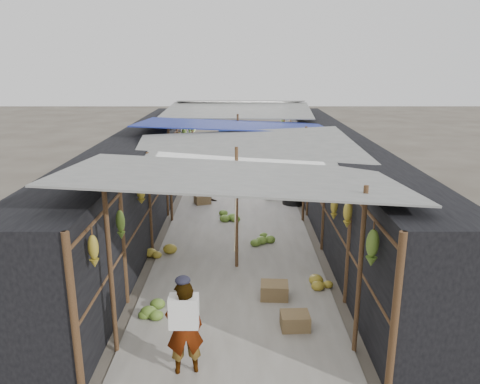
{
  "coord_description": "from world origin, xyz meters",
  "views": [
    {
      "loc": [
        0.06,
        -6.18,
        4.24
      ],
      "look_at": [
        0.07,
        4.49,
        1.25
      ],
      "focal_mm": 35.0,
      "sensor_mm": 36.0,
      "label": 1
    }
  ],
  "objects_px": {
    "vendor_seated": "(273,180)",
    "crate_near": "(295,321)",
    "shopper_blue": "(210,178)",
    "black_basin": "(293,201)",
    "vendor_elderly": "(184,328)"
  },
  "relations": [
    {
      "from": "vendor_seated",
      "to": "shopper_blue",
      "type": "bearing_deg",
      "value": -81.15
    },
    {
      "from": "shopper_blue",
      "to": "crate_near",
      "type": "bearing_deg",
      "value": -101.22
    },
    {
      "from": "black_basin",
      "to": "shopper_blue",
      "type": "height_order",
      "value": "shopper_blue"
    },
    {
      "from": "crate_near",
      "to": "shopper_blue",
      "type": "height_order",
      "value": "shopper_blue"
    },
    {
      "from": "crate_near",
      "to": "vendor_seated",
      "type": "bearing_deg",
      "value": 86.06
    },
    {
      "from": "black_basin",
      "to": "vendor_elderly",
      "type": "bearing_deg",
      "value": -106.55
    },
    {
      "from": "black_basin",
      "to": "vendor_elderly",
      "type": "relative_size",
      "value": 0.46
    },
    {
      "from": "crate_near",
      "to": "vendor_elderly",
      "type": "distance_m",
      "value": 2.08
    },
    {
      "from": "crate_near",
      "to": "vendor_seated",
      "type": "relative_size",
      "value": 0.59
    },
    {
      "from": "shopper_blue",
      "to": "black_basin",
      "type": "bearing_deg",
      "value": -30.27
    },
    {
      "from": "black_basin",
      "to": "shopper_blue",
      "type": "bearing_deg",
      "value": 175.31
    },
    {
      "from": "vendor_seated",
      "to": "crate_near",
      "type": "bearing_deg",
      "value": -25.37
    },
    {
      "from": "crate_near",
      "to": "shopper_blue",
      "type": "distance_m",
      "value": 7.43
    },
    {
      "from": "black_basin",
      "to": "vendor_seated",
      "type": "relative_size",
      "value": 0.82
    },
    {
      "from": "vendor_elderly",
      "to": "shopper_blue",
      "type": "relative_size",
      "value": 0.9
    }
  ]
}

